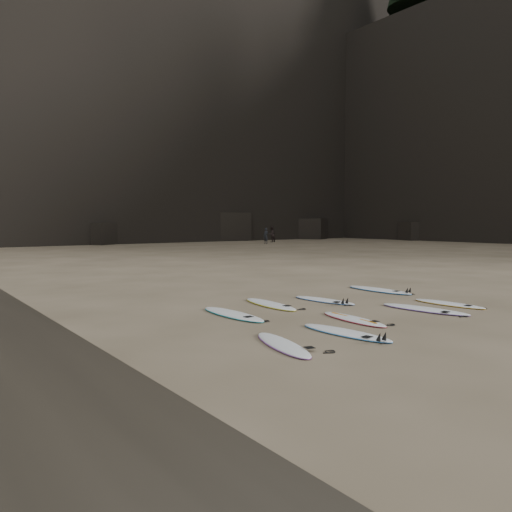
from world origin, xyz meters
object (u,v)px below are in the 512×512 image
(surfboard_5, at_px, (233,314))
(person_a, at_px, (266,236))
(surfboard_0, at_px, (283,344))
(surfboard_3, at_px, (424,309))
(person_b, at_px, (272,234))
(surfboard_7, at_px, (324,300))
(surfboard_8, at_px, (379,290))
(surfboard_6, at_px, (270,304))
(surfboard_4, at_px, (449,304))
(surfboard_2, at_px, (353,319))
(surfboard_1, at_px, (346,332))

(surfboard_5, relative_size, person_a, 1.47)
(surfboard_0, xyz_separation_m, surfboard_3, (5.76, 0.72, 0.01))
(surfboard_5, height_order, person_b, person_b)
(surfboard_5, distance_m, surfboard_7, 3.63)
(surfboard_8, bearing_deg, surfboard_3, -122.33)
(surfboard_7, relative_size, surfboard_8, 0.83)
(surfboard_3, distance_m, surfboard_6, 4.40)
(surfboard_0, bearing_deg, surfboard_7, 52.69)
(surfboard_4, distance_m, surfboard_6, 5.38)
(surfboard_2, height_order, surfboard_8, surfboard_8)
(surfboard_0, bearing_deg, surfboard_4, 21.83)
(surfboard_4, bearing_deg, surfboard_6, 142.18)
(surfboard_1, relative_size, surfboard_2, 1.07)
(surfboard_3, height_order, surfboard_6, surfboard_3)
(surfboard_1, height_order, surfboard_5, surfboard_5)
(surfboard_3, height_order, surfboard_5, same)
(surfboard_2, bearing_deg, person_a, 61.19)
(surfboard_8, relative_size, person_b, 1.46)
(surfboard_1, xyz_separation_m, surfboard_7, (2.82, 3.59, -0.00))
(surfboard_2, relative_size, person_a, 1.27)
(surfboard_2, distance_m, person_b, 47.32)
(surfboard_1, distance_m, surfboard_4, 5.44)
(surfboard_6, height_order, person_a, person_a)
(surfboard_2, distance_m, person_a, 42.97)
(surfboard_2, height_order, person_b, person_b)
(surfboard_2, distance_m, surfboard_4, 4.08)
(surfboard_3, relative_size, surfboard_4, 1.14)
(surfboard_6, relative_size, surfboard_8, 0.92)
(surfboard_8, bearing_deg, person_a, 58.16)
(surfboard_0, xyz_separation_m, person_a, (27.53, 36.28, 0.85))
(surfboard_6, bearing_deg, surfboard_5, -154.27)
(surfboard_4, bearing_deg, person_a, 57.70)
(surfboard_7, bearing_deg, surfboard_1, -135.69)
(surfboard_3, bearing_deg, surfboard_1, -177.38)
(surfboard_0, distance_m, surfboard_3, 5.80)
(surfboard_1, bearing_deg, surfboard_7, 46.50)
(surfboard_0, distance_m, surfboard_6, 4.86)
(person_b, bearing_deg, surfboard_1, 42.24)
(surfboard_2, bearing_deg, surfboard_1, -137.83)
(surfboard_2, height_order, surfboard_3, surfboard_3)
(person_a, bearing_deg, person_b, 122.37)
(surfboard_7, distance_m, person_a, 39.93)
(surfboard_1, distance_m, surfboard_7, 4.56)
(surfboard_5, bearing_deg, surfboard_0, -107.48)
(surfboard_7, height_order, person_a, person_a)
(surfboard_2, xyz_separation_m, surfboard_5, (-2.10, 2.36, 0.01))
(surfboard_5, height_order, surfboard_7, surfboard_5)
(surfboard_6, bearing_deg, person_a, 57.82)
(surfboard_8, height_order, person_a, person_a)
(surfboard_2, xyz_separation_m, surfboard_3, (2.65, -0.23, 0.01))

